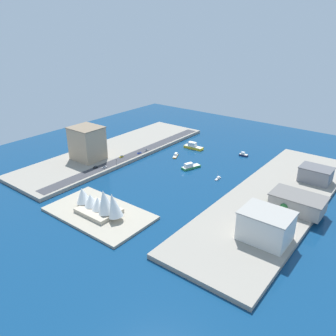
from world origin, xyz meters
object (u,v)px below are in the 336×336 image
ferry_green_doubledeck (190,166)px  patrol_launch_navy (244,155)px  suv_black (95,167)px  hatchback_blue (139,153)px  taxi_yellow_cab (121,157)px  sedan_silver (146,150)px  opera_landmark (100,203)px  sailboat_small_white (218,178)px  apartment_midrise_tan (87,143)px  water_taxi_orange (176,155)px  ferry_yellow_fast (193,146)px  warehouse_low_gray (316,174)px  carpark_squat_concrete (298,202)px  van_white (104,167)px  hotel_broad_white (266,226)px  traffic_light_waterfront (116,161)px

ferry_green_doubledeck → patrol_launch_navy: bearing=-112.6°
suv_black → hatchback_blue: suv_black is taller
taxi_yellow_cab → sedan_silver: bearing=-104.2°
opera_landmark → suv_black: bearing=-38.6°
sailboat_small_white → apartment_midrise_tan: (130.11, 45.08, 19.66)m
water_taxi_orange → patrol_launch_navy: size_ratio=1.25×
ferry_yellow_fast → taxi_yellow_cab: (39.99, 77.36, 1.69)m
warehouse_low_gray → sailboat_small_white: bearing=30.4°
hatchback_blue → warehouse_low_gray: bearing=-165.3°
sedan_silver → apartment_midrise_tan: bearing=59.0°
water_taxi_orange → carpark_squat_concrete: size_ratio=0.34×
van_white → sedan_silver: (-0.60, -62.16, -0.01)m
hotel_broad_white → traffic_light_waterfront: size_ratio=4.99×
hotel_broad_white → taxi_yellow_cab: (179.71, -46.94, -9.25)m
ferry_yellow_fast → van_white: (32.73, 108.47, 1.66)m
carpark_squat_concrete → hotel_broad_white: size_ratio=1.22×
traffic_light_waterfront → patrol_launch_navy: bearing=-127.7°
hotel_broad_white → taxi_yellow_cab: 185.97m
sailboat_small_white → carpark_squat_concrete: 81.03m
suv_black → taxi_yellow_cab: taxi_yellow_cab is taller
patrol_launch_navy → traffic_light_waterfront: (85.23, 110.27, 6.23)m
water_taxi_orange → ferry_green_doubledeck: bearing=151.2°
suv_black → traffic_light_waterfront: bearing=-124.1°
ferry_green_doubledeck → opera_landmark: 116.98m
taxi_yellow_cab → van_white: bearing=103.1°
suv_black → taxi_yellow_cab: size_ratio=0.94×
water_taxi_orange → suv_black: suv_black is taller
apartment_midrise_tan → sedan_silver: apartment_midrise_tan is taller
patrol_launch_navy → van_white: size_ratio=2.13×
traffic_light_waterfront → opera_landmark: size_ratio=0.13×
carpark_squat_concrete → hatchback_blue: (176.59, -15.40, -5.29)m
water_taxi_orange → sedan_silver: 33.82m
sailboat_small_white → carpark_squat_concrete: bearing=167.8°
carpark_squat_concrete → van_white: 180.27m
suv_black → taxi_yellow_cab: 36.06m
van_white → suv_black: bearing=34.0°
taxi_yellow_cab → suv_black: bearing=89.9°
hotel_broad_white → suv_black: size_ratio=7.21×
warehouse_low_gray → hatchback_blue: bearing=14.7°
van_white → patrol_launch_navy: bearing=-126.1°
hotel_broad_white → suv_black: hotel_broad_white is taller
carpark_squat_concrete → patrol_launch_navy: bearing=-45.0°
traffic_light_waterfront → apartment_midrise_tan: bearing=7.5°
carpark_squat_concrete → hotel_broad_white: (4.17, 51.50, 4.05)m
patrol_launch_navy → hotel_broad_white: hotel_broad_white is taller
water_taxi_orange → opera_landmark: 137.07m
ferry_yellow_fast → sedan_silver: bearing=55.2°
ferry_green_doubledeck → taxi_yellow_cab: (70.09, 27.25, 2.28)m
patrol_launch_navy → carpark_squat_concrete: bearing=135.0°
van_white → sailboat_small_white: bearing=-151.7°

